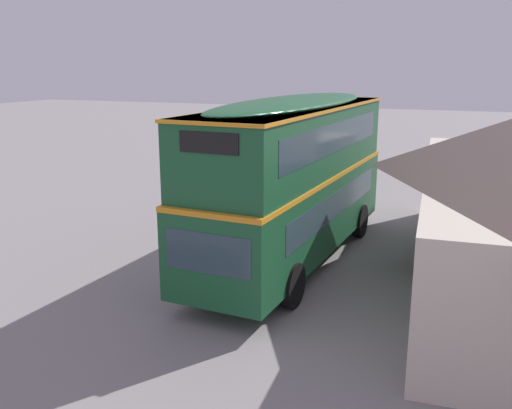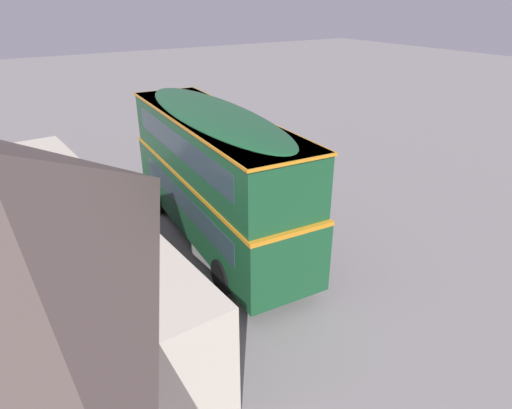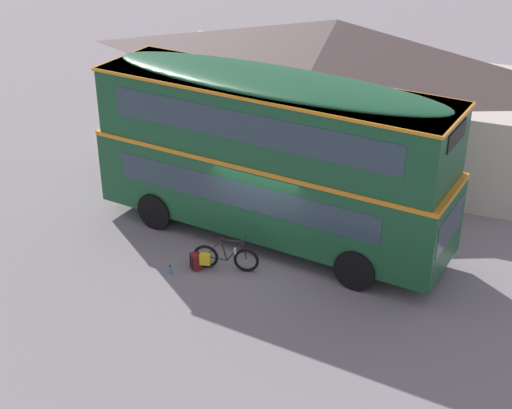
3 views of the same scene
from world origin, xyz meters
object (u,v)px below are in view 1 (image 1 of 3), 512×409
double_decker_bus (294,173)px  water_bottle_blue_sports (225,232)px  backpack_on_ground (233,233)px  touring_bicycle (233,237)px

double_decker_bus → water_bottle_blue_sports: size_ratio=39.74×
double_decker_bus → backpack_on_ground: 3.53m
double_decker_bus → touring_bicycle: 3.12m
water_bottle_blue_sports → backpack_on_ground: bearing=46.4°
touring_bicycle → water_bottle_blue_sports: 1.42m
double_decker_bus → water_bottle_blue_sports: (-1.52, -2.90, -2.52)m
touring_bicycle → backpack_on_ground: (-0.67, -0.28, -0.11)m
backpack_on_ground → water_bottle_blue_sports: (-0.48, -0.51, -0.14)m
backpack_on_ground → water_bottle_blue_sports: 0.72m
backpack_on_ground → water_bottle_blue_sports: size_ratio=1.94×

